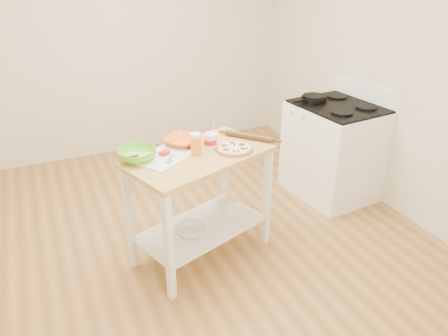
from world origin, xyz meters
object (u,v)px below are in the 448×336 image
object	(u,v)px
skillet	(313,98)
prep_island	(200,185)
beer_pint	(196,144)
pizza	(234,148)
orange_bowl	(182,141)
rolling_pin	(250,137)
spatula	(170,159)
shelf_glass_bowl	(191,230)
shelf_bin	(227,207)
yogurt_tub	(210,141)
green_bowl	(137,155)
knife	(137,156)
gas_stove	(334,150)
cutting_board	(163,157)

from	to	relation	value
skillet	prep_island	bearing A→B (deg)	-164.18
skillet	beer_pint	distance (m)	1.58
pizza	orange_bowl	size ratio (longest dim) A/B	1.04
orange_bowl	rolling_pin	distance (m)	0.54
spatula	rolling_pin	size ratio (longest dim) A/B	0.34
shelf_glass_bowl	shelf_bin	size ratio (longest dim) A/B	1.90
shelf_glass_bowl	yogurt_tub	bearing A→B (deg)	29.46
pizza	shelf_glass_bowl	world-z (taller)	pizza
skillet	pizza	bearing A→B (deg)	-158.02
prep_island	spatula	world-z (taller)	spatula
prep_island	green_bowl	distance (m)	0.54
knife	orange_bowl	bearing A→B (deg)	14.07
gas_stove	cutting_board	size ratio (longest dim) A/B	2.23
spatula	knife	world-z (taller)	knife
cutting_board	beer_pint	distance (m)	0.26
yogurt_tub	shelf_glass_bowl	distance (m)	0.71
spatula	green_bowl	world-z (taller)	green_bowl
knife	rolling_pin	size ratio (longest dim) A/B	0.67
prep_island	pizza	size ratio (longest dim) A/B	4.39
yogurt_tub	gas_stove	bearing A→B (deg)	13.83
skillet	spatula	xyz separation A→B (m)	(-1.66, -0.65, -0.06)
prep_island	skillet	xyz separation A→B (m)	(1.43, 0.62, 0.33)
gas_stove	rolling_pin	size ratio (longest dim) A/B	2.75
rolling_pin	yogurt_tub	bearing A→B (deg)	-173.35
skillet	gas_stove	bearing A→B (deg)	-57.15
prep_island	skillet	world-z (taller)	skillet
shelf_glass_bowl	pizza	bearing A→B (deg)	3.68
skillet	shelf_bin	xyz separation A→B (m)	(-1.15, -0.51, -0.66)
pizza	knife	xyz separation A→B (m)	(-0.70, 0.16, 0.00)
gas_stove	yogurt_tub	size ratio (longest dim) A/B	5.23
shelf_bin	knife	bearing A→B (deg)	179.22
spatula	orange_bowl	size ratio (longest dim) A/B	0.51
knife	green_bowl	world-z (taller)	green_bowl
spatula	shelf_glass_bowl	xyz separation A→B (m)	(0.12, -0.04, -0.62)
green_bowl	cutting_board	bearing A→B (deg)	-11.84
knife	rolling_pin	xyz separation A→B (m)	(0.91, -0.01, 0.01)
shelf_glass_bowl	orange_bowl	bearing A→B (deg)	79.69
cutting_board	orange_bowl	distance (m)	0.27
spatula	cutting_board	bearing A→B (deg)	71.23
pizza	green_bowl	xyz separation A→B (m)	(-0.71, 0.13, 0.03)
pizza	yogurt_tub	bearing A→B (deg)	145.37
orange_bowl	yogurt_tub	world-z (taller)	yogurt_tub
beer_pint	yogurt_tub	distance (m)	0.15
cutting_board	green_bowl	world-z (taller)	green_bowl
yogurt_tub	spatula	bearing A→B (deg)	-165.49
gas_stove	orange_bowl	world-z (taller)	gas_stove
knife	beer_pint	size ratio (longest dim) A/B	1.64
orange_bowl	green_bowl	world-z (taller)	green_bowl
cutting_board	spatula	distance (m)	0.08
cutting_board	spatula	xyz separation A→B (m)	(0.03, -0.08, 0.01)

